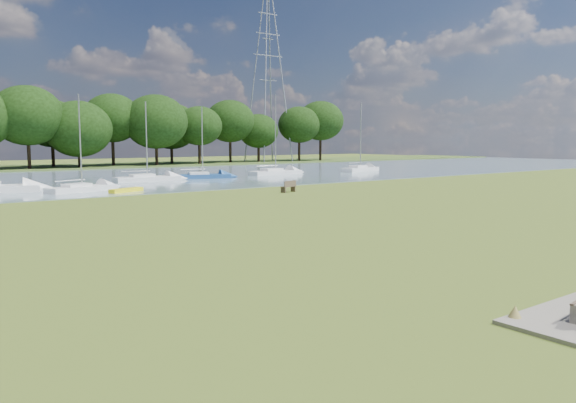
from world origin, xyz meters
TOP-DOWN VIEW (x-y plane):
  - ground at (0.00, 0.00)m, footprint 220.00×220.00m
  - river at (0.00, 42.00)m, footprint 220.00×40.00m
  - riverbank_bench at (14.14, 16.83)m, footprint 1.62×0.88m
  - kayak at (3.41, 24.63)m, footprint 3.18×1.90m
  - pylon at (49.46, 70.00)m, footprint 6.70×4.70m
  - sailboat_5 at (16.12, 35.24)m, footprint 6.24×3.20m
  - sailboat_6 at (9.56, 34.94)m, footprint 6.70×2.27m
  - sailboat_7 at (26.46, 35.87)m, footprint 7.04×2.30m
  - sailboat_8 at (39.79, 34.80)m, footprint 6.84×3.20m
  - sailboat_9 at (0.61, 27.25)m, footprint 6.16×3.49m

SIDE VIEW (x-z plane):
  - ground at x=0.00m, z-range 0.00..0.00m
  - river at x=0.00m, z-range -0.05..0.05m
  - kayak at x=3.41m, z-range 0.05..0.36m
  - sailboat_9 at x=0.61m, z-range -3.50..4.43m
  - riverbank_bench at x=14.14m, z-range 0.00..0.96m
  - sailboat_5 at x=16.12m, z-range -3.41..4.38m
  - sailboat_6 at x=9.56m, z-range -3.55..4.55m
  - sailboat_7 at x=26.46m, z-range -4.28..5.35m
  - sailboat_8 at x=39.79m, z-range -4.00..5.13m
  - pylon at x=49.46m, z-range 3.95..36.87m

